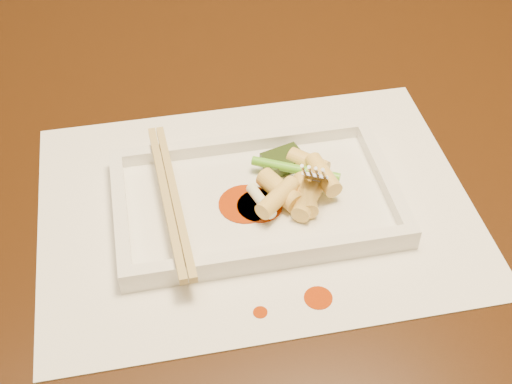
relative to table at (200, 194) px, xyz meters
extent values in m
cube|color=black|center=(0.00, 0.00, 0.08)|extent=(1.40, 0.90, 0.04)
cylinder|color=black|center=(0.62, 0.37, -0.29)|extent=(0.07, 0.07, 0.71)
cube|color=white|center=(0.04, -0.13, 0.10)|extent=(0.40, 0.30, 0.00)
cylinder|color=#A53004|center=(0.07, -0.24, 0.10)|extent=(0.02, 0.02, 0.00)
cylinder|color=#A53004|center=(0.02, -0.25, 0.10)|extent=(0.01, 0.01, 0.00)
cube|color=white|center=(0.04, -0.13, 0.11)|extent=(0.26, 0.16, 0.01)
cube|color=white|center=(0.04, -0.05, 0.12)|extent=(0.26, 0.01, 0.01)
cube|color=white|center=(0.04, -0.20, 0.12)|extent=(0.26, 0.01, 0.01)
cube|color=white|center=(-0.08, -0.13, 0.12)|extent=(0.01, 0.14, 0.01)
cube|color=white|center=(0.16, -0.13, 0.12)|extent=(0.01, 0.14, 0.01)
cube|color=black|center=(0.08, -0.09, 0.12)|extent=(0.04, 0.04, 0.01)
cylinder|color=#EAEACC|center=(0.04, -0.14, 0.12)|extent=(0.02, 0.04, 0.01)
cylinder|color=#47A71A|center=(0.08, -0.11, 0.12)|extent=(0.08, 0.05, 0.01)
cube|color=tan|center=(-0.04, -0.13, 0.13)|extent=(0.02, 0.19, 0.01)
cube|color=tan|center=(-0.03, -0.13, 0.13)|extent=(0.02, 0.19, 0.01)
cylinder|color=#A53004|center=(0.04, -0.14, 0.11)|extent=(0.04, 0.04, 0.00)
cylinder|color=#A53004|center=(0.03, -0.13, 0.11)|extent=(0.05, 0.05, 0.00)
cylinder|color=#F8DD73|center=(0.10, -0.10, 0.12)|extent=(0.04, 0.04, 0.02)
cylinder|color=#F8DD73|center=(0.08, -0.14, 0.12)|extent=(0.02, 0.05, 0.02)
cylinder|color=#F8DD73|center=(0.10, -0.12, 0.13)|extent=(0.03, 0.05, 0.02)
cylinder|color=#F8DD73|center=(0.09, -0.15, 0.12)|extent=(0.04, 0.05, 0.02)
cylinder|color=#F8DD73|center=(0.06, -0.13, 0.12)|extent=(0.04, 0.05, 0.02)
cylinder|color=#F8DD73|center=(0.06, -0.15, 0.13)|extent=(0.05, 0.04, 0.02)
camera|label=1|loc=(-0.05, -0.59, 0.58)|focal=50.00mm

